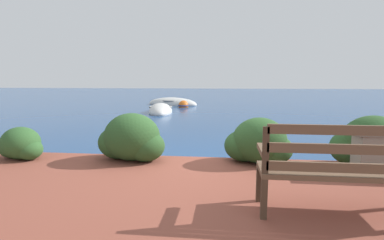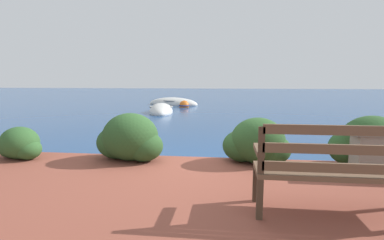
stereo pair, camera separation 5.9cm
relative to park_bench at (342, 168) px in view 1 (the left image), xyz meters
name	(u,v)px [view 1 (the left image)]	position (x,y,z in m)	size (l,w,h in m)	color
ground_plane	(192,169)	(-1.69, 2.05, -0.71)	(80.00, 80.00, 0.00)	navy
park_bench	(342,168)	(0.00, 0.00, 0.00)	(1.58, 0.48, 0.93)	#433123
hedge_clump_far_left	(20,145)	(-4.52, 1.59, -0.25)	(0.80, 0.57, 0.54)	#2D5628
hedge_clump_left	(131,140)	(-2.66, 1.74, -0.15)	(1.15, 0.83, 0.78)	#284C23
hedge_clump_centre	(258,143)	(-0.60, 1.81, -0.17)	(1.07, 0.77, 0.73)	#284C23
hedge_clump_right	(372,145)	(1.08, 1.76, -0.14)	(1.16, 0.84, 0.79)	#284C23
rowboat_nearest	(161,111)	(-4.07, 10.45, -0.64)	(1.57, 2.94, 0.74)	silver
rowboat_mid	(172,104)	(-4.20, 14.31, -0.64)	(3.31, 2.12, 0.76)	silver
mooring_buoy	(183,105)	(-3.37, 13.04, -0.61)	(0.59, 0.59, 0.54)	orange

